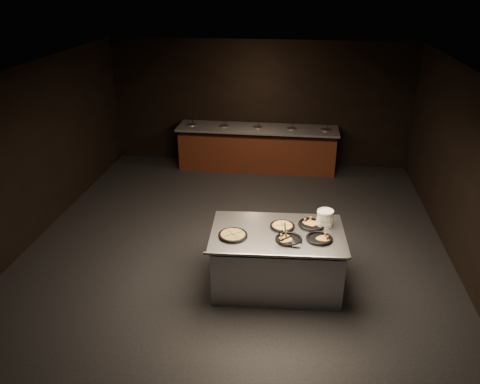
{
  "coord_description": "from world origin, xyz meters",
  "views": [
    {
      "loc": [
        0.93,
        -6.75,
        4.2
      ],
      "look_at": [
        0.02,
        0.3,
        0.88
      ],
      "focal_mm": 35.0,
      "sensor_mm": 36.0,
      "label": 1
    }
  ],
  "objects": [
    {
      "name": "room",
      "position": [
        0.0,
        0.0,
        1.45
      ],
      "size": [
        7.02,
        8.02,
        2.92
      ],
      "color": "black",
      "rests_on": "ground"
    },
    {
      "name": "salad_bar",
      "position": [
        0.0,
        3.56,
        0.44
      ],
      "size": [
        3.7,
        0.83,
        1.18
      ],
      "color": "#501D12",
      "rests_on": "ground"
    },
    {
      "name": "serving_counter",
      "position": [
        0.72,
        -1.0,
        0.43
      ],
      "size": [
        1.95,
        1.32,
        0.9
      ],
      "rotation": [
        0.0,
        0.0,
        0.06
      ],
      "color": "silver",
      "rests_on": "ground"
    },
    {
      "name": "plate_stack",
      "position": [
        1.39,
        -0.71,
        1.02
      ],
      "size": [
        0.24,
        0.24,
        0.23
      ],
      "primitive_type": "cylinder",
      "color": "silver",
      "rests_on": "serving_counter"
    },
    {
      "name": "pan_veggie_whole",
      "position": [
        0.11,
        -1.19,
        0.92
      ],
      "size": [
        0.41,
        0.41,
        0.04
      ],
      "rotation": [
        0.0,
        0.0,
        0.65
      ],
      "color": "black",
      "rests_on": "serving_counter"
    },
    {
      "name": "pan_cheese_whole",
      "position": [
        0.78,
        -0.85,
        0.92
      ],
      "size": [
        0.36,
        0.36,
        0.04
      ],
      "rotation": [
        0.0,
        0.0,
        0.22
      ],
      "color": "black",
      "rests_on": "serving_counter"
    },
    {
      "name": "pan_cheese_slices_a",
      "position": [
        1.2,
        -0.74,
        0.92
      ],
      "size": [
        0.4,
        0.4,
        0.04
      ],
      "rotation": [
        0.0,
        0.0,
        0.93
      ],
      "color": "black",
      "rests_on": "serving_counter"
    },
    {
      "name": "pan_cheese_slices_b",
      "position": [
        0.88,
        -1.2,
        0.92
      ],
      "size": [
        0.37,
        0.37,
        0.04
      ],
      "rotation": [
        0.0,
        0.0,
        2.0
      ],
      "color": "black",
      "rests_on": "serving_counter"
    },
    {
      "name": "pan_veggie_slices",
      "position": [
        1.3,
        -1.13,
        0.92
      ],
      "size": [
        0.37,
        0.37,
        0.04
      ],
      "rotation": [
        0.0,
        0.0,
        -0.2
      ],
      "color": "black",
      "rests_on": "serving_counter"
    },
    {
      "name": "server_left",
      "position": [
        0.82,
        -1.05,
        0.98
      ],
      "size": [
        0.13,
        0.33,
        0.16
      ],
      "rotation": [
        0.0,
        0.0,
        1.82
      ],
      "color": "silver",
      "rests_on": "serving_counter"
    },
    {
      "name": "server_right",
      "position": [
        0.87,
        -1.35,
        0.98
      ],
      "size": [
        0.33,
        0.1,
        0.16
      ],
      "rotation": [
        0.0,
        0.0,
        0.02
      ],
      "color": "silver",
      "rests_on": "serving_counter"
    }
  ]
}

